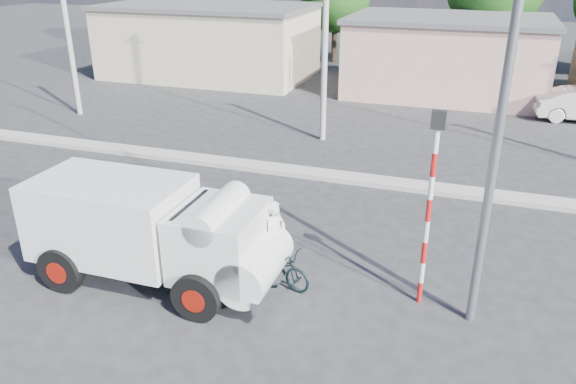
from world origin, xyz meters
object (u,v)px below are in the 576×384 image
(truck, at_px, (155,231))
(cyclist, at_px, (275,250))
(streetlight, at_px, (496,86))
(traffic_pole, at_px, (430,195))
(bicycle, at_px, (275,265))

(truck, bearing_deg, cyclist, 16.68)
(cyclist, relative_size, streetlight, 0.20)
(traffic_pole, height_order, streetlight, streetlight)
(cyclist, height_order, traffic_pole, traffic_pole)
(cyclist, bearing_deg, truck, 122.14)
(truck, relative_size, traffic_pole, 1.35)
(bicycle, xyz_separation_m, cyclist, (0.00, 0.00, 0.42))
(bicycle, relative_size, cyclist, 1.03)
(traffic_pole, bearing_deg, cyclist, -173.79)
(truck, height_order, bicycle, truck)
(bicycle, xyz_separation_m, streetlight, (4.21, 0.06, 4.47))
(truck, xyz_separation_m, traffic_pole, (5.87, 1.15, 1.25))
(streetlight, bearing_deg, bicycle, -179.25)
(cyclist, bearing_deg, traffic_pole, -68.66)
(cyclist, bearing_deg, streetlight, -74.11)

